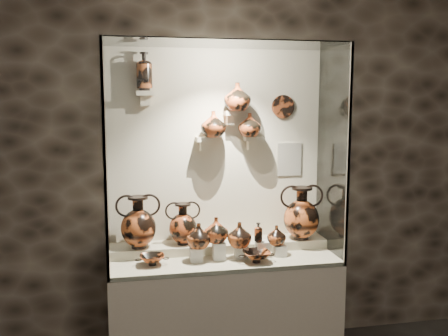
# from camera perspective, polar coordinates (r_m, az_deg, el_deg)

# --- Properties ---
(wall_back) EXTENTS (5.00, 0.02, 3.20)m
(wall_back) POSITION_cam_1_polar(r_m,az_deg,el_deg) (3.96, -0.90, 1.98)
(wall_back) COLOR black
(wall_back) RESTS_ON ground
(plinth) EXTENTS (1.70, 0.60, 0.80)m
(plinth) POSITION_cam_1_polar(r_m,az_deg,el_deg) (3.96, 0.01, -16.05)
(plinth) COLOR beige
(plinth) RESTS_ON floor
(front_tier) EXTENTS (1.68, 0.58, 0.03)m
(front_tier) POSITION_cam_1_polar(r_m,az_deg,el_deg) (3.81, 0.01, -10.33)
(front_tier) COLOR #BDB192
(front_tier) RESTS_ON plinth
(rear_tier) EXTENTS (1.70, 0.25, 0.10)m
(rear_tier) POSITION_cam_1_polar(r_m,az_deg,el_deg) (3.97, -0.49, -9.08)
(rear_tier) COLOR #BDB192
(rear_tier) RESTS_ON plinth
(back_panel) EXTENTS (1.70, 0.03, 1.60)m
(back_panel) POSITION_cam_1_polar(r_m,az_deg,el_deg) (3.95, -0.89, 1.97)
(back_panel) COLOR beige
(back_panel) RESTS_ON plinth
(glass_front) EXTENTS (1.70, 0.01, 1.60)m
(glass_front) POSITION_cam_1_polar(r_m,az_deg,el_deg) (3.36, 1.01, 0.93)
(glass_front) COLOR white
(glass_front) RESTS_ON plinth
(glass_left) EXTENTS (0.01, 0.60, 1.60)m
(glass_left) POSITION_cam_1_polar(r_m,az_deg,el_deg) (3.58, -13.40, 1.14)
(glass_left) COLOR white
(glass_left) RESTS_ON plinth
(glass_right) EXTENTS (0.01, 0.60, 1.60)m
(glass_right) POSITION_cam_1_polar(r_m,az_deg,el_deg) (3.90, 12.30, 1.71)
(glass_right) COLOR white
(glass_right) RESTS_ON plinth
(glass_top) EXTENTS (1.70, 0.60, 0.01)m
(glass_top) POSITION_cam_1_polar(r_m,az_deg,el_deg) (3.64, 0.01, 14.02)
(glass_top) COLOR white
(glass_top) RESTS_ON back_panel
(frame_post_left) EXTENTS (0.02, 0.02, 1.60)m
(frame_post_left) POSITION_cam_1_polar(r_m,az_deg,el_deg) (3.29, -13.47, 0.57)
(frame_post_left) COLOR gray
(frame_post_left) RESTS_ON plinth
(frame_post_right) EXTENTS (0.02, 0.02, 1.60)m
(frame_post_right) POSITION_cam_1_polar(r_m,az_deg,el_deg) (3.63, 14.04, 1.22)
(frame_post_right) COLOR gray
(frame_post_right) RESTS_ON plinth
(pedestal_a) EXTENTS (0.09, 0.09, 0.10)m
(pedestal_a) POSITION_cam_1_polar(r_m,az_deg,el_deg) (3.71, -3.22, -9.81)
(pedestal_a) COLOR beige
(pedestal_a) RESTS_ON front_tier
(pedestal_b) EXTENTS (0.09, 0.09, 0.13)m
(pedestal_b) POSITION_cam_1_polar(r_m,az_deg,el_deg) (3.73, -0.60, -9.45)
(pedestal_b) COLOR beige
(pedestal_b) RESTS_ON front_tier
(pedestal_c) EXTENTS (0.09, 0.09, 0.09)m
(pedestal_c) POSITION_cam_1_polar(r_m,az_deg,el_deg) (3.77, 1.98, -9.58)
(pedestal_c) COLOR beige
(pedestal_c) RESTS_ON front_tier
(pedestal_d) EXTENTS (0.09, 0.09, 0.12)m
(pedestal_d) POSITION_cam_1_polar(r_m,az_deg,el_deg) (3.81, 4.35, -9.20)
(pedestal_d) COLOR beige
(pedestal_d) RESTS_ON front_tier
(pedestal_e) EXTENTS (0.09, 0.09, 0.08)m
(pedestal_e) POSITION_cam_1_polar(r_m,az_deg,el_deg) (3.85, 6.38, -9.34)
(pedestal_e) COLOR beige
(pedestal_e) RESTS_ON front_tier
(bracket_ul) EXTENTS (0.14, 0.12, 0.04)m
(bracket_ul) POSITION_cam_1_polar(r_m,az_deg,el_deg) (3.79, -8.98, 8.44)
(bracket_ul) COLOR beige
(bracket_ul) RESTS_ON back_panel
(bracket_ca) EXTENTS (0.14, 0.12, 0.04)m
(bracket_ca) POSITION_cam_1_polar(r_m,az_deg,el_deg) (3.85, -2.15, 3.31)
(bracket_ca) COLOR beige
(bracket_ca) RESTS_ON back_panel
(bracket_cb) EXTENTS (0.10, 0.12, 0.04)m
(bracket_cb) POSITION_cam_1_polar(r_m,az_deg,el_deg) (3.88, 0.77, 6.30)
(bracket_cb) COLOR beige
(bracket_cb) RESTS_ON back_panel
(bracket_cc) EXTENTS (0.14, 0.12, 0.04)m
(bracket_cc) POSITION_cam_1_polar(r_m,az_deg,el_deg) (3.93, 3.33, 3.39)
(bracket_cc) COLOR beige
(bracket_cc) RESTS_ON back_panel
(amphora_left) EXTENTS (0.41, 0.41, 0.40)m
(amphora_left) POSITION_cam_1_polar(r_m,az_deg,el_deg) (3.79, -9.77, -6.10)
(amphora_left) COLOR #B35022
(amphora_left) RESTS_ON rear_tier
(amphora_mid) EXTENTS (0.34, 0.34, 0.32)m
(amphora_mid) POSITION_cam_1_polar(r_m,az_deg,el_deg) (3.85, -4.72, -6.35)
(amphora_mid) COLOR #AB451E
(amphora_mid) RESTS_ON rear_tier
(amphora_right) EXTENTS (0.44, 0.44, 0.42)m
(amphora_right) POSITION_cam_1_polar(r_m,az_deg,el_deg) (4.02, 8.83, -5.09)
(amphora_right) COLOR #B35022
(amphora_right) RESTS_ON rear_tier
(jug_a) EXTENTS (0.23, 0.23, 0.18)m
(jug_a) POSITION_cam_1_polar(r_m,az_deg,el_deg) (3.66, -2.91, -7.74)
(jug_a) COLOR #B35022
(jug_a) RESTS_ON pedestal_a
(jug_b) EXTENTS (0.18, 0.18, 0.19)m
(jug_b) POSITION_cam_1_polar(r_m,az_deg,el_deg) (3.69, -0.91, -7.08)
(jug_b) COLOR #AB451E
(jug_b) RESTS_ON pedestal_b
(jug_c) EXTENTS (0.21, 0.21, 0.19)m
(jug_c) POSITION_cam_1_polar(r_m,az_deg,el_deg) (3.71, 1.77, -7.63)
(jug_c) COLOR #B35022
(jug_c) RESTS_ON pedestal_c
(jug_e) EXTENTS (0.15, 0.15, 0.15)m
(jug_e) POSITION_cam_1_polar(r_m,az_deg,el_deg) (3.82, 6.01, -7.65)
(jug_e) COLOR #B35022
(jug_e) RESTS_ON pedestal_e
(lekythos_small) EXTENTS (0.08, 0.08, 0.17)m
(lekythos_small) POSITION_cam_1_polar(r_m,az_deg,el_deg) (3.74, 3.93, -7.21)
(lekythos_small) COLOR #AB451E
(lekythos_small) RESTS_ON pedestal_d
(kylix_left) EXTENTS (0.28, 0.26, 0.09)m
(kylix_left) POSITION_cam_1_polar(r_m,az_deg,el_deg) (3.65, -8.22, -10.25)
(kylix_left) COLOR #AB451E
(kylix_left) RESTS_ON front_tier
(kylix_right) EXTENTS (0.27, 0.23, 0.10)m
(kylix_right) POSITION_cam_1_polar(r_m,az_deg,el_deg) (3.68, 3.72, -9.94)
(kylix_right) COLOR #B35022
(kylix_right) RESTS_ON front_tier
(lekythos_tall) EXTENTS (0.15, 0.15, 0.32)m
(lekythos_tall) POSITION_cam_1_polar(r_m,az_deg,el_deg) (3.79, -9.10, 11.11)
(lekythos_tall) COLOR #B35022
(lekythos_tall) RESTS_ON bracket_ul
(ovoid_vase_a) EXTENTS (0.25, 0.25, 0.20)m
(ovoid_vase_a) POSITION_cam_1_polar(r_m,az_deg,el_deg) (3.81, -1.23, 5.03)
(ovoid_vase_a) COLOR #AB451E
(ovoid_vase_a) RESTS_ON bracket_ca
(ovoid_vase_b) EXTENTS (0.21, 0.21, 0.21)m
(ovoid_vase_b) POSITION_cam_1_polar(r_m,az_deg,el_deg) (3.83, 1.53, 8.14)
(ovoid_vase_b) COLOR #AB451E
(ovoid_vase_b) RESTS_ON bracket_cb
(ovoid_vase_c) EXTENTS (0.21, 0.21, 0.18)m
(ovoid_vase_c) POSITION_cam_1_polar(r_m,az_deg,el_deg) (3.88, 2.95, 4.95)
(ovoid_vase_c) COLOR #AB451E
(ovoid_vase_c) RESTS_ON bracket_cc
(wall_plate) EXTENTS (0.18, 0.02, 0.18)m
(wall_plate) POSITION_cam_1_polar(r_m,az_deg,el_deg) (4.04, 6.76, 6.99)
(wall_plate) COLOR #923D1C
(wall_plate) RESTS_ON back_panel
(info_placard) EXTENTS (0.20, 0.01, 0.27)m
(info_placard) POSITION_cam_1_polar(r_m,az_deg,el_deg) (4.09, 7.48, 0.99)
(info_placard) COLOR beige
(info_placard) RESTS_ON back_panel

